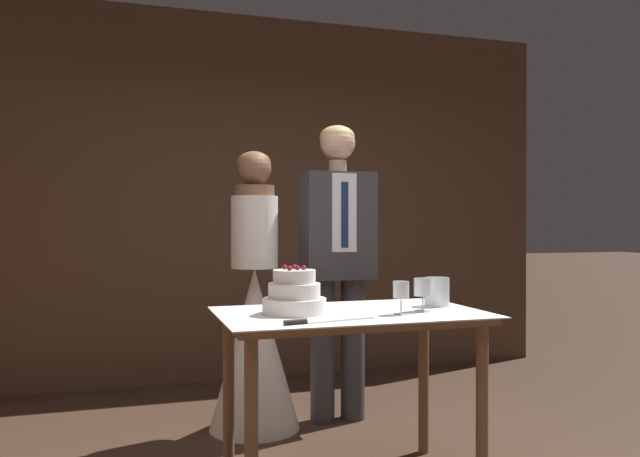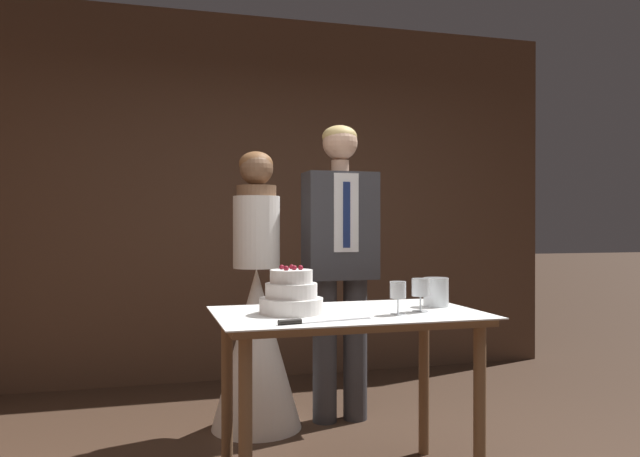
# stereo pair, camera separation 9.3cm
# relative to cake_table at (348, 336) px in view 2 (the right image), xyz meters

# --- Properties ---
(wall_back) EXTENTS (5.05, 0.12, 2.88)m
(wall_back) POSITION_rel_cake_table_xyz_m (-0.02, 2.21, 0.73)
(wall_back) COLOR #513828
(wall_back) RESTS_ON ground_plane
(cake_table) EXTENTS (1.23, 0.75, 0.82)m
(cake_table) POSITION_rel_cake_table_xyz_m (0.00, 0.00, 0.00)
(cake_table) COLOR brown
(cake_table) RESTS_ON ground_plane
(tiered_cake) EXTENTS (0.29, 0.29, 0.22)m
(tiered_cake) POSITION_rel_cake_table_xyz_m (-0.26, 0.02, 0.19)
(tiered_cake) COLOR white
(tiered_cake) RESTS_ON cake_table
(cake_knife) EXTENTS (0.42, 0.10, 0.02)m
(cake_knife) POSITION_rel_cake_table_xyz_m (-0.26, -0.27, 0.12)
(cake_knife) COLOR silver
(cake_knife) RESTS_ON cake_table
(wine_glass_near) EXTENTS (0.07, 0.07, 0.15)m
(wine_glass_near) POSITION_rel_cake_table_xyz_m (0.19, -0.15, 0.22)
(wine_glass_near) COLOR silver
(wine_glass_near) RESTS_ON cake_table
(wine_glass_middle) EXTENTS (0.08, 0.08, 0.16)m
(wine_glass_middle) POSITION_rel_cake_table_xyz_m (0.33, -0.09, 0.22)
(wine_glass_middle) COLOR silver
(wine_glass_middle) RESTS_ON cake_table
(hurricane_candle) EXTENTS (0.12, 0.12, 0.14)m
(hurricane_candle) POSITION_rel_cake_table_xyz_m (0.48, 0.06, 0.18)
(hurricane_candle) COLOR silver
(hurricane_candle) RESTS_ON cake_table
(bride) EXTENTS (0.54, 0.54, 1.66)m
(bride) POSITION_rel_cake_table_xyz_m (-0.26, 0.95, -0.10)
(bride) COLOR white
(bride) RESTS_ON ground_plane
(groom) EXTENTS (0.44, 0.25, 1.84)m
(groom) POSITION_rel_cake_table_xyz_m (0.26, 0.94, 0.35)
(groom) COLOR #38383D
(groom) RESTS_ON ground_plane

